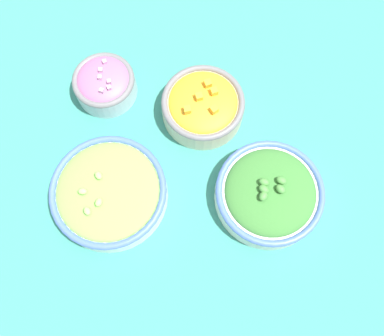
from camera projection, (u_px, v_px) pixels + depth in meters
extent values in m
plane|color=#337F75|center=(192.00, 173.00, 0.79)|extent=(3.00, 3.00, 0.00)
cylinder|color=white|center=(110.00, 194.00, 0.76)|extent=(0.21, 0.21, 0.04)
torus|color=#4766B7|center=(108.00, 191.00, 0.74)|extent=(0.21, 0.21, 0.01)
ellipsoid|color=#7ABC4C|center=(108.00, 191.00, 0.74)|extent=(0.18, 0.18, 0.03)
ellipsoid|color=#99D166|center=(98.00, 175.00, 0.73)|extent=(0.02, 0.02, 0.01)
ellipsoid|color=#99D166|center=(99.00, 202.00, 0.72)|extent=(0.01, 0.02, 0.01)
ellipsoid|color=#99D166|center=(82.00, 191.00, 0.72)|extent=(0.02, 0.02, 0.01)
ellipsoid|color=#99D166|center=(87.00, 211.00, 0.71)|extent=(0.02, 0.02, 0.01)
cylinder|color=silver|center=(268.00, 195.00, 0.76)|extent=(0.19, 0.19, 0.04)
torus|color=#4766B7|center=(270.00, 192.00, 0.74)|extent=(0.19, 0.19, 0.01)
ellipsoid|color=#387533|center=(270.00, 192.00, 0.74)|extent=(0.16, 0.16, 0.04)
ellipsoid|color=#47893D|center=(264.00, 182.00, 0.72)|extent=(0.02, 0.01, 0.01)
ellipsoid|color=#47893D|center=(281.00, 180.00, 0.72)|extent=(0.02, 0.02, 0.01)
ellipsoid|color=#47893D|center=(263.00, 196.00, 0.71)|extent=(0.01, 0.02, 0.01)
ellipsoid|color=#47893D|center=(264.00, 189.00, 0.72)|extent=(0.02, 0.02, 0.01)
ellipsoid|color=#47893D|center=(280.00, 189.00, 0.72)|extent=(0.02, 0.02, 0.01)
cylinder|color=#B2C1CC|center=(106.00, 86.00, 0.82)|extent=(0.12, 0.12, 0.04)
torus|color=slate|center=(103.00, 80.00, 0.80)|extent=(0.12, 0.12, 0.01)
ellipsoid|color=#9E5B8E|center=(103.00, 80.00, 0.80)|extent=(0.10, 0.10, 0.03)
cube|color=#C699C1|center=(109.00, 88.00, 0.78)|extent=(0.01, 0.01, 0.01)
cube|color=#C699C1|center=(100.00, 77.00, 0.78)|extent=(0.01, 0.01, 0.01)
cube|color=#C699C1|center=(109.00, 81.00, 0.78)|extent=(0.01, 0.01, 0.01)
cube|color=#C699C1|center=(101.00, 70.00, 0.79)|extent=(0.01, 0.01, 0.01)
cube|color=#C699C1|center=(102.00, 90.00, 0.78)|extent=(0.01, 0.01, 0.01)
cube|color=#C699C1|center=(105.00, 62.00, 0.80)|extent=(0.01, 0.01, 0.01)
cylinder|color=beige|center=(203.00, 108.00, 0.81)|extent=(0.16, 0.16, 0.05)
torus|color=slate|center=(203.00, 102.00, 0.79)|extent=(0.16, 0.16, 0.01)
ellipsoid|color=orange|center=(203.00, 102.00, 0.79)|extent=(0.13, 0.13, 0.03)
cube|color=#F4A828|center=(214.00, 91.00, 0.77)|extent=(0.02, 0.02, 0.01)
cube|color=#F4A828|center=(199.00, 97.00, 0.77)|extent=(0.02, 0.02, 0.01)
cube|color=#F4A828|center=(213.00, 109.00, 0.76)|extent=(0.02, 0.02, 0.01)
cube|color=#F4A828|center=(208.00, 84.00, 0.78)|extent=(0.02, 0.02, 0.01)
cube|color=#F4A828|center=(187.00, 110.00, 0.76)|extent=(0.02, 0.02, 0.01)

